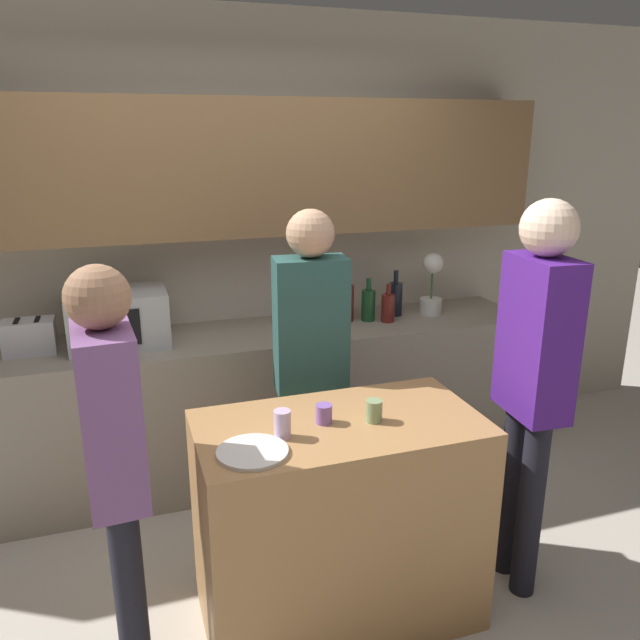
{
  "coord_description": "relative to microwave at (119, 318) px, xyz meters",
  "views": [
    {
      "loc": [
        -0.63,
        -2.01,
        2.03
      ],
      "look_at": [
        0.16,
        0.35,
        1.27
      ],
      "focal_mm": 35.0,
      "sensor_mm": 36.0,
      "label": 1
    }
  ],
  "objects": [
    {
      "name": "person_center",
      "position": [
        0.86,
        -0.75,
        -0.04
      ],
      "size": [
        0.36,
        0.22,
        1.69
      ],
      "rotation": [
        0.0,
        0.0,
        -3.24
      ],
      "color": "black",
      "rests_on": "ground_plane"
    },
    {
      "name": "bottle_3",
      "position": [
        1.47,
        -0.01,
        -0.05
      ],
      "size": [
        0.09,
        0.09,
        0.27
      ],
      "color": "#194723",
      "rests_on": "back_counter"
    },
    {
      "name": "cup_0",
      "position": [
        0.93,
        -1.35,
        -0.09
      ],
      "size": [
        0.07,
        0.07,
        0.09
      ],
      "color": "#84A26F",
      "rests_on": "kitchen_island"
    },
    {
      "name": "bottle_1",
      "position": [
        1.22,
        -0.05,
        -0.03
      ],
      "size": [
        0.07,
        0.07,
        0.33
      ],
      "color": "maroon",
      "rests_on": "back_counter"
    },
    {
      "name": "bottle_2",
      "position": [
        1.35,
        0.02,
        -0.03
      ],
      "size": [
        0.07,
        0.07,
        0.32
      ],
      "color": "maroon",
      "rests_on": "back_counter"
    },
    {
      "name": "toaster",
      "position": [
        -0.45,
        0.0,
        -0.06
      ],
      "size": [
        0.26,
        0.16,
        0.18
      ],
      "color": "silver",
      "rests_on": "back_counter"
    },
    {
      "name": "back_wall",
      "position": [
        0.65,
        0.24,
        0.49
      ],
      "size": [
        6.4,
        0.4,
        2.7
      ],
      "color": "beige",
      "rests_on": "ground_plane"
    },
    {
      "name": "bottle_5",
      "position": [
        1.67,
        0.04,
        -0.04
      ],
      "size": [
        0.09,
        0.09,
        0.29
      ],
      "color": "black",
      "rests_on": "back_counter"
    },
    {
      "name": "bottle_4",
      "position": [
        1.57,
        -0.07,
        -0.06
      ],
      "size": [
        0.08,
        0.08,
        0.24
      ],
      "color": "maroon",
      "rests_on": "back_counter"
    },
    {
      "name": "ground_plane",
      "position": [
        0.65,
        -1.42,
        -1.05
      ],
      "size": [
        14.0,
        14.0,
        0.0
      ],
      "primitive_type": "plane",
      "color": "beige"
    },
    {
      "name": "person_left",
      "position": [
        1.66,
        -1.38,
        0.02
      ],
      "size": [
        0.23,
        0.35,
        1.77
      ],
      "rotation": [
        0.0,
        0.0,
        1.5
      ],
      "color": "black",
      "rests_on": "ground_plane"
    },
    {
      "name": "plate_on_island",
      "position": [
        0.42,
        -1.46,
        -0.12
      ],
      "size": [
        0.26,
        0.26,
        0.01
      ],
      "color": "white",
      "rests_on": "kitchen_island"
    },
    {
      "name": "back_counter",
      "position": [
        0.65,
        -0.03,
        -0.6
      ],
      "size": [
        3.6,
        0.62,
        0.9
      ],
      "color": "gray",
      "rests_on": "ground_plane"
    },
    {
      "name": "cup_1",
      "position": [
        0.74,
        -1.31,
        -0.09
      ],
      "size": [
        0.07,
        0.07,
        0.08
      ],
      "color": "#8B60BA",
      "rests_on": "kitchen_island"
    },
    {
      "name": "potted_plant",
      "position": [
        1.91,
        0.0,
        0.05
      ],
      "size": [
        0.14,
        0.14,
        0.39
      ],
      "color": "silver",
      "rests_on": "back_counter"
    },
    {
      "name": "person_right",
      "position": [
        -0.05,
        -1.38,
        -0.09
      ],
      "size": [
        0.21,
        0.35,
        1.62
      ],
      "rotation": [
        0.0,
        0.0,
        -1.5
      ],
      "color": "black",
      "rests_on": "ground_plane"
    },
    {
      "name": "kitchen_island",
      "position": [
        0.8,
        -1.32,
        -0.59
      ],
      "size": [
        1.15,
        0.61,
        0.92
      ],
      "color": "#B27F4C",
      "rests_on": "ground_plane"
    },
    {
      "name": "microwave",
      "position": [
        0.0,
        0.0,
        0.0
      ],
      "size": [
        0.52,
        0.39,
        0.3
      ],
      "color": "#B7BABC",
      "rests_on": "back_counter"
    },
    {
      "name": "bottle_0",
      "position": [
        1.13,
        0.06,
        -0.06
      ],
      "size": [
        0.07,
        0.07,
        0.24
      ],
      "color": "silver",
      "rests_on": "back_counter"
    },
    {
      "name": "cup_2",
      "position": [
        0.55,
        -1.37,
        -0.07
      ],
      "size": [
        0.07,
        0.07,
        0.11
      ],
      "color": "silver",
      "rests_on": "kitchen_island"
    }
  ]
}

